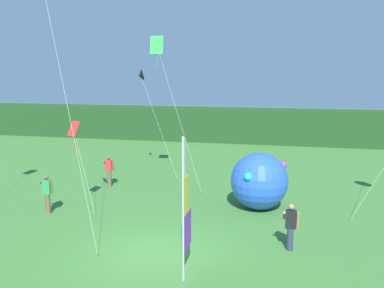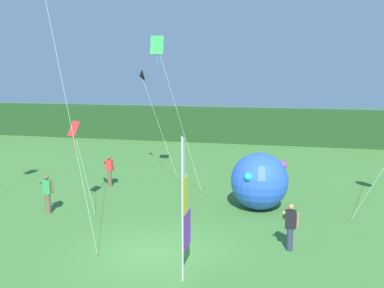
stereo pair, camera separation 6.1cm
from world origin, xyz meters
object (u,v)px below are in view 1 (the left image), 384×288
object	(u,v)px
kite_black_delta_1	(141,76)
person_mid_field	(291,226)
kite_red_diamond_3	(75,133)
inflatable_balloon	(259,181)
banner_flag	(185,210)
kite_green_diamond_5	(159,52)
person_near_banner	(47,193)
person_far_left	(109,170)

from	to	relation	value
kite_black_delta_1	person_mid_field	bearing A→B (deg)	-47.05
kite_red_diamond_3	inflatable_balloon	bearing A→B (deg)	16.88
banner_flag	kite_black_delta_1	world-z (taller)	kite_black_delta_1
kite_red_diamond_3	banner_flag	bearing A→B (deg)	-36.53
kite_red_diamond_3	kite_green_diamond_5	world-z (taller)	kite_green_diamond_5
banner_flag	kite_black_delta_1	xyz separation A→B (m)	(-5.49, 11.74, 3.78)
person_mid_field	kite_red_diamond_3	distance (m)	9.49
kite_green_diamond_5	person_near_banner	bearing A→B (deg)	-121.97
inflatable_balloon	kite_red_diamond_3	world-z (taller)	kite_red_diamond_3
person_near_banner	kite_red_diamond_3	world-z (taller)	kite_red_diamond_3
kite_green_diamond_5	banner_flag	bearing A→B (deg)	-68.75
banner_flag	inflatable_balloon	world-z (taller)	banner_flag
person_near_banner	person_far_left	bearing A→B (deg)	79.05
person_near_banner	person_mid_field	world-z (taller)	person_near_banner
person_mid_field	kite_red_diamond_3	world-z (taller)	kite_red_diamond_3
banner_flag	kite_red_diamond_3	size ratio (longest dim) A/B	1.07
person_near_banner	inflatable_balloon	world-z (taller)	inflatable_balloon
banner_flag	kite_green_diamond_5	size ratio (longest dim) A/B	0.54
person_mid_field	inflatable_balloon	bearing A→B (deg)	107.51
person_near_banner	kite_red_diamond_3	size ratio (longest dim) A/B	0.43
person_far_left	person_mid_field	bearing A→B (deg)	-32.58
inflatable_balloon	kite_red_diamond_3	distance (m)	8.29
banner_flag	person_mid_field	distance (m)	4.16
inflatable_balloon	kite_black_delta_1	distance (m)	9.99
person_mid_field	kite_black_delta_1	xyz separation A→B (m)	(-8.58, 9.22, 4.96)
person_mid_field	kite_green_diamond_5	world-z (taller)	kite_green_diamond_5
person_far_left	kite_red_diamond_3	distance (m)	4.92
person_near_banner	kite_black_delta_1	size ratio (longest dim) A/B	0.28
banner_flag	person_mid_field	world-z (taller)	banner_flag
kite_green_diamond_5	inflatable_balloon	bearing A→B (deg)	-27.27
person_far_left	inflatable_balloon	world-z (taller)	inflatable_balloon
person_mid_field	kite_red_diamond_3	bearing A→B (deg)	168.56
banner_flag	kite_green_diamond_5	bearing A→B (deg)	111.25
person_far_left	kite_black_delta_1	xyz separation A→B (m)	(0.74, 3.26, 4.94)
person_mid_field	kite_green_diamond_5	bearing A→B (deg)	134.29
person_near_banner	person_mid_field	distance (m)	10.30
person_mid_field	person_near_banner	bearing A→B (deg)	171.74
inflatable_balloon	kite_black_delta_1	size ratio (longest dim) A/B	0.41
banner_flag	kite_red_diamond_3	xyz separation A→B (m)	(-5.84, 4.33, 1.45)
person_mid_field	kite_green_diamond_5	size ratio (longest dim) A/B	0.21
banner_flag	inflatable_balloon	distance (m)	6.93
person_mid_field	kite_red_diamond_3	size ratio (longest dim) A/B	0.41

